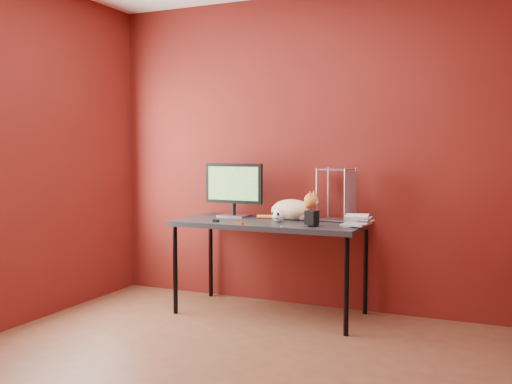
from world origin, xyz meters
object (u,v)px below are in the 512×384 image
at_px(book_stack, 348,163).
at_px(desk, 270,227).
at_px(monitor, 234,187).
at_px(cat, 292,209).
at_px(skull_mug, 278,215).
at_px(speaker, 312,219).

bearing_deg(book_stack, desk, 178.00).
bearing_deg(monitor, desk, -16.89).
distance_m(desk, book_stack, 0.81).
bearing_deg(desk, book_stack, -2.00).
distance_m(desk, monitor, 0.51).
relative_size(cat, skull_mug, 4.77).
distance_m(monitor, skull_mug, 0.54).
bearing_deg(skull_mug, desk, 162.89).
bearing_deg(skull_mug, book_stack, 14.08).
distance_m(cat, speaker, 0.43).
bearing_deg(cat, book_stack, -6.48).
relative_size(skull_mug, speaker, 0.95).
bearing_deg(speaker, monitor, 175.78).
bearing_deg(speaker, cat, 147.17).
relative_size(monitor, cat, 0.99).
distance_m(skull_mug, speaker, 0.35).
distance_m(skull_mug, book_stack, 0.68).
distance_m(monitor, cat, 0.55).
relative_size(desk, monitor, 2.87).
height_order(desk, speaker, speaker).
bearing_deg(speaker, skull_mug, 173.61).
xyz_separation_m(desk, monitor, (-0.39, 0.13, 0.30)).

